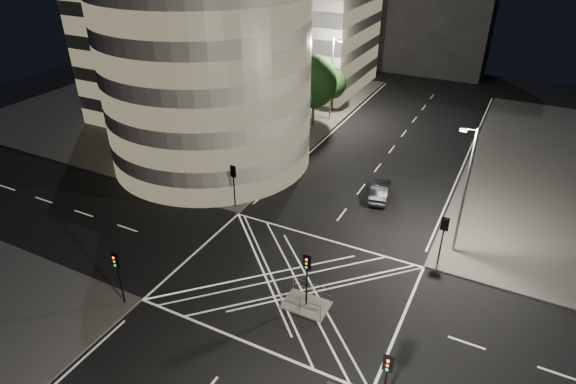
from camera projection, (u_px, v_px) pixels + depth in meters
The scene contains 22 objects.
ground at pixel (289, 283), 33.73m from camera, with size 120.00×120.00×0.00m, color black.
sidewalk_far_left at pixel (190, 103), 65.96m from camera, with size 42.00×42.00×0.15m, color #4C4947.
central_island at pixel (306, 305), 31.75m from camera, with size 3.00×2.00×0.15m, color slate.
office_tower_curved at pixel (193, 23), 50.05m from camera, with size 30.00×29.00×27.20m.
office_block_rear at pixel (285, 5), 69.26m from camera, with size 24.00×16.00×22.00m, color #9C9A93.
building_far_end at pixel (433, 14), 75.60m from camera, with size 18.00×8.00×18.00m, color black.
tree_a at pixel (230, 146), 42.45m from camera, with size 3.92×3.92×6.85m.
tree_b at pixel (263, 121), 47.00m from camera, with size 4.26×4.26×7.23m.
tree_c at pixel (291, 100), 51.48m from camera, with size 4.47×4.47×7.64m.
tree_d at pixel (314, 82), 55.92m from camera, with size 5.39×5.39×8.56m.
tree_e at pixel (333, 83), 61.47m from camera, with size 3.45×3.45×5.61m.
traffic_signal_fl at pixel (234, 179), 40.99m from camera, with size 0.55×0.22×4.00m.
traffic_signal_nl at pixel (118, 269), 30.50m from camera, with size 0.55×0.22×4.00m.
traffic_signal_fr at pixel (443, 232), 34.06m from camera, with size 0.55×0.22×4.00m.
traffic_signal_nr at pixel (387, 373), 23.56m from camera, with size 0.55×0.22×4.00m.
traffic_signal_island at pixel (307, 271), 30.33m from camera, with size 0.55×0.22×4.00m.
street_lamp_left_near at pixel (257, 128), 43.95m from camera, with size 1.25×0.25×10.00m.
street_lamp_left_far at pixel (332, 77), 57.85m from camera, with size 1.25×0.25×10.00m.
street_lamp_right_far at pixel (465, 188), 34.20m from camera, with size 1.25×0.25×10.00m.
railing_island_south at pixel (300, 306), 30.74m from camera, with size 2.80×0.06×1.10m, color slate.
railing_island_north at pixel (312, 289), 32.13m from camera, with size 2.80×0.06×1.10m, color slate.
sedan at pixel (380, 191), 43.54m from camera, with size 1.57×4.50×1.48m, color black.
Camera 1 is at (11.75, -23.24, 22.38)m, focal length 30.00 mm.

